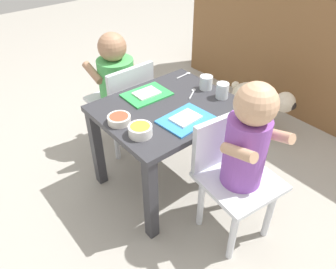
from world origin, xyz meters
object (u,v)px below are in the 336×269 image
food_tray_right (186,119)px  cereal_bowl_right_side (119,119)px  dining_table (168,121)px  spoon_by_right_tray (192,92)px  seated_child_left (117,79)px  spoon_by_left_tray (185,75)px  water_cup_right (222,91)px  seated_child_right (244,148)px  food_tray_left (147,94)px  water_cup_left (206,83)px  cereal_bowl_left_side (140,130)px  dog (259,100)px

food_tray_right → cereal_bowl_right_side: size_ratio=2.32×
dining_table → spoon_by_right_tray: 0.18m
seated_child_left → spoon_by_left_tray: seated_child_left is taller
cereal_bowl_right_side → water_cup_right: bearing=75.0°
seated_child_right → seated_child_left: bearing=-178.2°
dining_table → food_tray_left: (-0.13, -0.02, 0.09)m
water_cup_left → water_cup_right: bearing=-1.3°
water_cup_right → cereal_bowl_left_side: (-0.00, -0.45, -0.01)m
cereal_bowl_left_side → spoon_by_left_tray: (-0.27, 0.47, -0.02)m
food_tray_right → seated_child_right: bearing=7.8°
water_cup_right → spoon_by_left_tray: (-0.27, 0.02, -0.03)m
seated_child_left → dining_table: bearing=0.8°
seated_child_right → food_tray_left: bearing=-176.1°
cereal_bowl_right_side → cereal_bowl_left_side: 0.12m
seated_child_right → cereal_bowl_right_side: (-0.43, -0.25, 0.01)m
dog → cereal_bowl_left_side: size_ratio=4.44×
spoon_by_right_tray → water_cup_left: bearing=82.6°
seated_child_right → spoon_by_right_tray: size_ratio=7.91×
seated_child_right → spoon_by_right_tray: (-0.42, 0.14, -0.00)m
seated_child_left → dog: seated_child_left is taller
seated_child_right → water_cup_right: size_ratio=10.26×
spoon_by_right_tray → cereal_bowl_right_side: bearing=-91.5°
water_cup_left → cereal_bowl_left_side: size_ratio=0.69×
dining_table → food_tray_right: (0.13, -0.02, 0.09)m
seated_child_right → water_cup_left: size_ratio=11.21×
water_cup_right → food_tray_right: bearing=-82.4°
seated_child_right → cereal_bowl_left_side: size_ratio=7.73×
food_tray_left → cereal_bowl_left_side: 0.30m
dining_table → cereal_bowl_right_side: size_ratio=6.28×
seated_child_left → water_cup_left: (0.40, 0.24, 0.05)m
cereal_bowl_right_side → cereal_bowl_left_side: (0.12, 0.02, 0.00)m
dog → spoon_by_left_tray: (-0.16, -0.46, 0.25)m
food_tray_right → water_cup_right: bearing=97.6°
dining_table → seated_child_right: 0.41m
spoon_by_left_tray → dog: bearing=70.5°
cereal_bowl_right_side → spoon_by_right_tray: cereal_bowl_right_side is taller
food_tray_right → water_cup_right: 0.25m
water_cup_right → dining_table: bearing=-112.9°
food_tray_left → water_cup_right: size_ratio=2.94×
food_tray_right → food_tray_left: bearing=-180.0°
cereal_bowl_right_side → cereal_bowl_left_side: cereal_bowl_left_side is taller
water_cup_left → spoon_by_left_tray: (-0.17, 0.02, -0.02)m
dining_table → dog: 0.73m
dog → cereal_bowl_right_side: (-0.02, -0.95, 0.26)m
water_cup_left → cereal_bowl_left_side: 0.46m
spoon_by_left_tray → seated_child_left: bearing=-131.5°
seated_child_right → spoon_by_right_tray: bearing=161.6°
dining_table → spoon_by_right_tray: bearing=95.6°
seated_child_right → water_cup_left: 0.46m
food_tray_left → seated_child_left: bearing=177.6°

